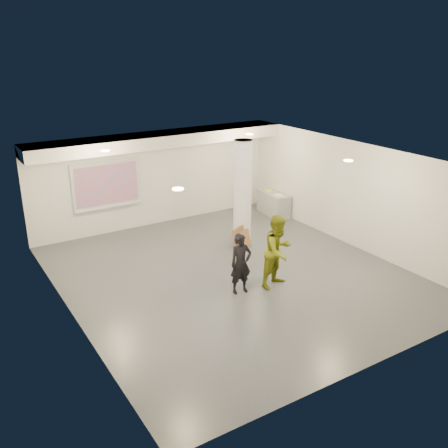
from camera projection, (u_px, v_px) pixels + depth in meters
floor at (232, 275)px, 12.64m from camera, size 8.00×9.00×0.01m
ceiling at (233, 159)px, 11.60m from camera, size 8.00×9.00×0.01m
wall_back at (155, 178)px, 15.70m from camera, size 8.00×0.01×3.00m
wall_front at (375, 295)px, 8.54m from camera, size 8.00×0.01×3.00m
wall_left at (68, 254)px, 10.14m from camera, size 0.01×9.00×3.00m
wall_right at (351, 194)px, 14.10m from camera, size 0.01×9.00×3.00m
soffit_band at (161, 139)px, 14.80m from camera, size 8.00×1.10×0.36m
downlight_nw at (105, 151)px, 12.50m from camera, size 0.22×0.22×0.02m
downlight_ne at (250, 134)px, 14.68m from camera, size 0.22×0.22×0.02m
downlight_sw at (178, 189)px, 9.32m from camera, size 0.22×0.22×0.02m
downlight_se at (348, 161)px, 11.50m from camera, size 0.22×0.22×0.02m
column at (243, 192)px, 14.30m from camera, size 0.52×0.52×3.00m
projection_screen at (107, 185)px, 14.86m from camera, size 2.10×0.13×1.42m
credenza at (274, 204)px, 16.89m from camera, size 0.66×1.35×0.76m
papers_stack at (279, 195)px, 16.48m from camera, size 0.28×0.33×0.02m
postit_pad at (269, 191)px, 16.94m from camera, size 0.28×0.33×0.03m
cardboard_back at (239, 237)px, 14.25m from camera, size 0.54×0.34×0.59m
cardboard_front at (245, 239)px, 14.30m from camera, size 0.46×0.28×0.48m
woman at (241, 264)px, 11.54m from camera, size 0.57×0.41×1.46m
man at (278, 251)px, 11.84m from camera, size 1.00×0.86×1.78m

